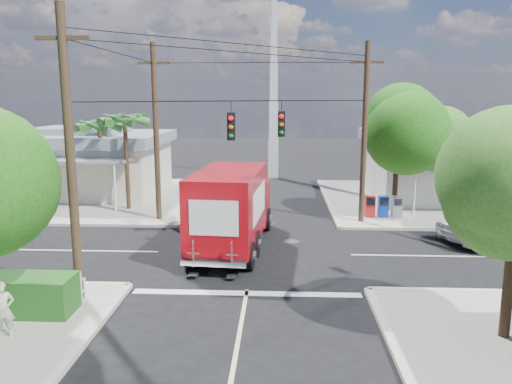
{
  "coord_description": "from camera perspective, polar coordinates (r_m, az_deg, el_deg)",
  "views": [
    {
      "loc": [
        1.08,
        -19.72,
        6.31
      ],
      "look_at": [
        0.0,
        2.0,
        2.2
      ],
      "focal_mm": 35.0,
      "sensor_mm": 36.0,
      "label": 1
    }
  ],
  "objects": [
    {
      "name": "parked_car",
      "position": [
        24.51,
        25.91,
        -3.58
      ],
      "size": [
        5.69,
        4.07,
        1.44
      ],
      "primitive_type": "imported",
      "rotation": [
        0.0,
        0.0,
        1.93
      ],
      "color": "silver",
      "rests_on": "ground"
    },
    {
      "name": "palm_nw_front",
      "position": [
        28.57,
        -14.78,
        7.81
      ],
      "size": [
        3.01,
        3.08,
        5.59
      ],
      "color": "#422D1C",
      "rests_on": "sidewalk_nw"
    },
    {
      "name": "building_nw",
      "position": [
        34.98,
        -19.17,
        3.4
      ],
      "size": [
        10.8,
        10.2,
        4.3
      ],
      "color": "beige",
      "rests_on": "sidewalk_nw"
    },
    {
      "name": "vending_boxes",
      "position": [
        27.07,
        14.33,
        -1.62
      ],
      "size": [
        1.9,
        0.5,
        1.1
      ],
      "color": "#A21617",
      "rests_on": "sidewalk_ne"
    },
    {
      "name": "tree_ne_front",
      "position": [
        27.23,
        15.97,
        7.04
      ],
      "size": [
        4.21,
        4.14,
        6.66
      ],
      "color": "#422D1C",
      "rests_on": "sidewalk_ne"
    },
    {
      "name": "tree_ne_back",
      "position": [
        30.06,
        19.83,
        6.02
      ],
      "size": [
        3.77,
        3.66,
        5.82
      ],
      "color": "#422D1C",
      "rests_on": "sidewalk_ne"
    },
    {
      "name": "pedestrian",
      "position": [
        14.8,
        -26.93,
        -11.94
      ],
      "size": [
        0.66,
        0.57,
        1.53
      ],
      "primitive_type": "imported",
      "rotation": [
        0.0,
        0.0,
        0.45
      ],
      "color": "#BCB99F",
      "rests_on": "sidewalk_sw"
    },
    {
      "name": "ground",
      "position": [
        20.74,
        -0.28,
        -7.02
      ],
      "size": [
        120.0,
        120.0,
        0.0
      ],
      "primitive_type": "plane",
      "color": "black",
      "rests_on": "ground"
    },
    {
      "name": "sidewalk_ne",
      "position": [
        32.73,
        20.21,
        -0.95
      ],
      "size": [
        14.12,
        14.12,
        0.14
      ],
      "color": "gray",
      "rests_on": "ground"
    },
    {
      "name": "radio_tower",
      "position": [
        39.73,
        2.03,
        9.73
      ],
      "size": [
        0.8,
        0.8,
        17.0
      ],
      "color": "silver",
      "rests_on": "ground"
    },
    {
      "name": "building_ne",
      "position": [
        33.92,
        22.53,
        3.13
      ],
      "size": [
        11.8,
        10.2,
        4.5
      ],
      "color": "silver",
      "rests_on": "sidewalk_ne"
    },
    {
      "name": "road_markings",
      "position": [
        19.34,
        -0.51,
        -8.33
      ],
      "size": [
        32.0,
        32.0,
        0.01
      ],
      "color": "beige",
      "rests_on": "ground"
    },
    {
      "name": "palm_nw_back",
      "position": [
        30.65,
        -17.49,
        7.15
      ],
      "size": [
        3.01,
        3.08,
        5.19
      ],
      "color": "#422D1C",
      "rests_on": "sidewalk_nw"
    },
    {
      "name": "sidewalk_nw",
      "position": [
        33.44,
        -18.17,
        -0.59
      ],
      "size": [
        14.12,
        14.12,
        0.14
      ],
      "color": "gray",
      "rests_on": "ground"
    },
    {
      "name": "utility_poles",
      "position": [
        21.55,
        -4.29,
        6.32
      ],
      "size": [
        12.0,
        10.68,
        9.0
      ],
      "color": "#473321",
      "rests_on": "ground"
    },
    {
      "name": "delivery_truck",
      "position": [
        21.09,
        -2.74,
        -1.81
      ],
      "size": [
        3.14,
        8.12,
        3.44
      ],
      "color": "black",
      "rests_on": "ground"
    }
  ]
}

